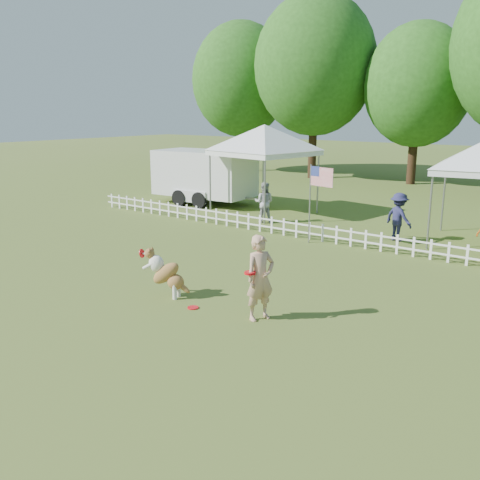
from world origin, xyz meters
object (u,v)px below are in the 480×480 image
(handler, at_px, (260,278))
(canopy_tent_left, at_px, (264,170))
(spectator_b, at_px, (399,217))
(flag_pole, at_px, (310,204))
(frisbee_on_turf, at_px, (193,308))
(cargo_trailer, at_px, (204,177))
(dog, at_px, (167,273))
(spectator_a, at_px, (264,202))

(handler, height_order, canopy_tent_left, canopy_tent_left)
(handler, bearing_deg, spectator_b, 23.40)
(flag_pole, bearing_deg, frisbee_on_turf, -68.68)
(cargo_trailer, xyz_separation_m, flag_pole, (7.61, -3.62, 0.04))
(handler, distance_m, frisbee_on_turf, 1.79)
(frisbee_on_turf, xyz_separation_m, spectator_b, (1.21, 8.64, 0.78))
(handler, relative_size, dog, 1.57)
(handler, xyz_separation_m, cargo_trailer, (-10.10, 9.89, 0.34))
(dog, distance_m, flag_pole, 6.51)
(dog, bearing_deg, cargo_trailer, 108.52)
(frisbee_on_turf, bearing_deg, flag_pole, 98.41)
(handler, height_order, frisbee_on_turf, handler)
(dog, relative_size, frisbee_on_turf, 4.65)
(handler, bearing_deg, spectator_a, 55.64)
(handler, xyz_separation_m, dog, (-2.47, -0.20, -0.32))
(dog, xyz_separation_m, cargo_trailer, (-7.63, 10.09, 0.66))
(dog, relative_size, flag_pole, 0.45)
(frisbee_on_turf, height_order, spectator_a, spectator_a)
(dog, bearing_deg, canopy_tent_left, 94.33)
(canopy_tent_left, bearing_deg, cargo_trailer, -174.43)
(handler, height_order, flag_pole, flag_pole)
(spectator_a, relative_size, spectator_b, 0.97)
(cargo_trailer, bearing_deg, flag_pole, -30.03)
(handler, distance_m, spectator_a, 9.77)
(dog, height_order, flag_pole, flag_pole)
(frisbee_on_turf, bearing_deg, handler, 14.32)
(dog, height_order, spectator_a, spectator_a)
(handler, bearing_deg, canopy_tent_left, 55.80)
(dog, distance_m, cargo_trailer, 12.66)
(dog, height_order, spectator_b, spectator_b)
(handler, height_order, spectator_b, handler)
(canopy_tent_left, xyz_separation_m, flag_pole, (4.15, -3.40, -0.50))
(canopy_tent_left, distance_m, cargo_trailer, 3.51)
(canopy_tent_left, height_order, cargo_trailer, canopy_tent_left)
(dog, bearing_deg, flag_pole, 71.61)
(cargo_trailer, bearing_deg, dog, -57.49)
(dog, xyz_separation_m, flag_pole, (-0.02, 6.47, 0.70))
(handler, bearing_deg, frisbee_on_turf, 125.62)
(dog, xyz_separation_m, spectator_b, (2.17, 8.46, 0.23))
(dog, xyz_separation_m, spectator_a, (-3.04, 8.27, 0.20))
(frisbee_on_turf, relative_size, spectator_b, 0.15)
(dog, relative_size, canopy_tent_left, 0.32)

